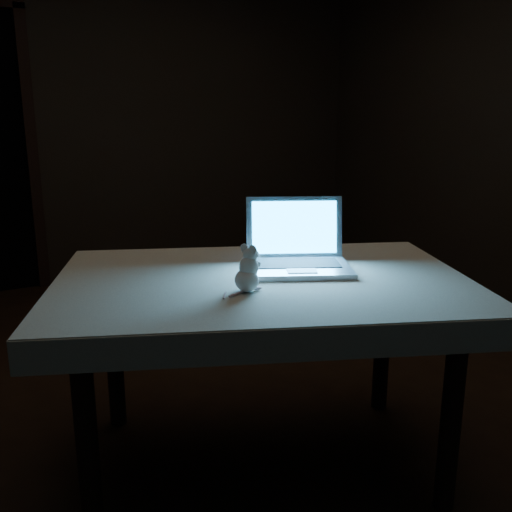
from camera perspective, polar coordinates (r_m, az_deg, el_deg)
floor at (r=2.82m, az=1.32°, el=-14.25°), size 5.00×5.00×0.00m
back_wall at (r=4.80m, az=-14.41°, el=13.30°), size 4.50×0.04×2.60m
table at (r=2.23m, az=0.61°, el=-11.65°), size 1.64×1.37×0.75m
tablecloth at (r=2.06m, az=0.34°, el=-3.87°), size 1.80×1.62×0.10m
laptop at (r=2.15m, az=4.39°, el=1.90°), size 0.50×0.47×0.26m
plush_mouse at (r=1.91m, az=-0.94°, el=-1.27°), size 0.16×0.16×0.16m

